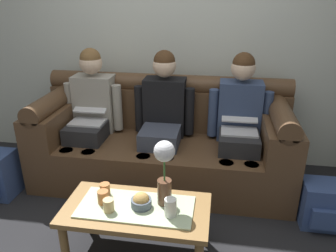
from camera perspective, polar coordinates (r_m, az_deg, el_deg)
name	(u,v)px	position (r m, az deg, el deg)	size (l,w,h in m)	color
back_wall_patterned	(172,18)	(3.36, 0.68, 18.07)	(6.00, 0.12, 2.90)	silver
couch	(163,143)	(3.13, -0.86, -2.87)	(2.32, 0.88, 0.96)	#513823
person_left	(91,110)	(3.20, -13.14, 2.70)	(0.56, 0.67, 1.22)	#232326
person_middle	(163,114)	(3.01, -0.90, 2.08)	(0.56, 0.67, 1.22)	#383D4C
person_right	(240,118)	(2.98, 12.25, 1.28)	(0.56, 0.67, 1.22)	#232326
coffee_table	(136,213)	(2.29, -5.48, -14.79)	(0.97, 0.50, 0.39)	olive
flower_vase	(164,167)	(2.12, -0.63, -7.15)	(0.14, 0.14, 0.45)	brown
snack_bowl	(141,201)	(2.22, -4.64, -12.84)	(0.14, 0.14, 0.11)	#4C5666
cup_near_left	(105,189)	(2.37, -10.81, -10.65)	(0.07, 0.07, 0.08)	#B26633
cup_near_right	(103,197)	(2.29, -11.13, -11.93)	(0.07, 0.07, 0.09)	#B26633
cup_far_center	(109,205)	(2.21, -10.21, -13.31)	(0.07, 0.07, 0.09)	#DBB77A
cup_far_left	(170,207)	(2.13, 0.43, -13.85)	(0.08, 0.08, 0.12)	white
backpack_right	(324,205)	(2.88, 25.26, -12.21)	(0.34, 0.30, 0.35)	#33477A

